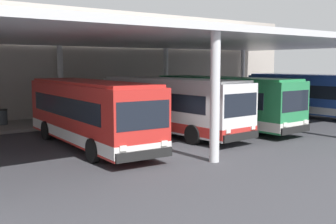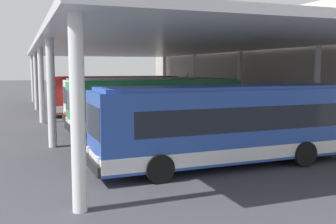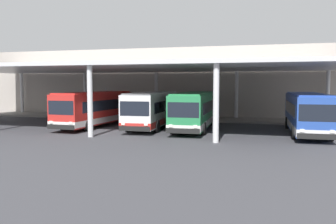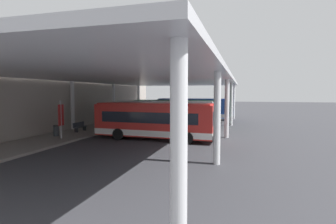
# 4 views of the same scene
# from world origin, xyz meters

# --- Properties ---
(ground_plane) EXTENTS (200.00, 200.00, 0.00)m
(ground_plane) POSITION_xyz_m (0.00, 0.00, 0.00)
(ground_plane) COLOR #3D3D42
(platform_kerb) EXTENTS (42.00, 4.50, 0.18)m
(platform_kerb) POSITION_xyz_m (0.00, 11.75, 0.09)
(platform_kerb) COLOR gray
(platform_kerb) RESTS_ON ground
(station_building_facade) EXTENTS (48.00, 1.60, 8.13)m
(station_building_facade) POSITION_xyz_m (0.00, 15.00, 4.07)
(station_building_facade) COLOR #ADA399
(station_building_facade) RESTS_ON ground
(canopy_shelter) EXTENTS (40.00, 17.00, 5.55)m
(canopy_shelter) POSITION_xyz_m (0.00, 5.50, 5.29)
(canopy_shelter) COLOR silver
(canopy_shelter) RESTS_ON ground
(bus_nearest_bay) EXTENTS (3.08, 10.64, 3.17)m
(bus_nearest_bay) POSITION_xyz_m (-2.68, 3.44, 1.66)
(bus_nearest_bay) COLOR red
(bus_nearest_bay) RESTS_ON ground
(bus_second_bay) EXTENTS (3.11, 10.65, 3.17)m
(bus_second_bay) POSITION_xyz_m (2.66, 4.06, 1.66)
(bus_second_bay) COLOR white
(bus_second_bay) RESTS_ON ground
(bus_middle_bay) EXTENTS (3.00, 10.62, 3.17)m
(bus_middle_bay) POSITION_xyz_m (6.55, 3.81, 1.66)
(bus_middle_bay) COLOR #28844C
(bus_middle_bay) RESTS_ON ground
(bus_far_bay) EXTENTS (2.87, 10.58, 3.17)m
(bus_far_bay) POSITION_xyz_m (15.52, 3.58, 1.66)
(bus_far_bay) COLOR #284CA8
(bus_far_bay) RESTS_ON ground
(bench_waiting) EXTENTS (1.80, 0.45, 0.92)m
(bench_waiting) POSITION_xyz_m (-1.29, 11.82, 0.66)
(bench_waiting) COLOR #383D47
(bench_waiting) RESTS_ON platform_kerb
(trash_bin) EXTENTS (0.52, 0.52, 0.98)m
(trash_bin) POSITION_xyz_m (-4.37, 12.14, 0.68)
(trash_bin) COLOR #33383D
(trash_bin) RESTS_ON platform_kerb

